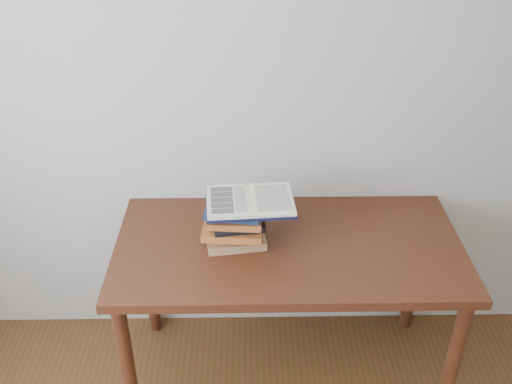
{
  "coord_description": "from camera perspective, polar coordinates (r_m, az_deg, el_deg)",
  "views": [
    {
      "loc": [
        -0.07,
        -0.53,
        2.23
      ],
      "look_at": [
        -0.04,
        1.37,
        1.04
      ],
      "focal_mm": 40.0,
      "sensor_mm": 36.0,
      "label": 1
    }
  ],
  "objects": [
    {
      "name": "room_shell",
      "position": [
        0.81,
        -1.39,
        -16.35
      ],
      "size": [
        3.54,
        3.54,
        2.62
      ],
      "color": "beige",
      "rests_on": "ground"
    },
    {
      "name": "desk",
      "position": [
        2.47,
        3.24,
        -6.97
      ],
      "size": [
        1.46,
        0.73,
        0.78
      ],
      "color": "#4C2513",
      "rests_on": "ground"
    },
    {
      "name": "open_book",
      "position": [
        2.29,
        -0.59,
        -0.95
      ],
      "size": [
        0.37,
        0.27,
        0.03
      ],
      "rotation": [
        0.0,
        0.0,
        0.07
      ],
      "color": "black",
      "rests_on": "book_stack"
    },
    {
      "name": "book_stack",
      "position": [
        2.35,
        -2.07,
        -3.38
      ],
      "size": [
        0.27,
        0.21,
        0.19
      ],
      "color": "#9E7751",
      "rests_on": "desk"
    }
  ]
}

